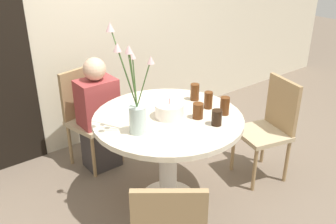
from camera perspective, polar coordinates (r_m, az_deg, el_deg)
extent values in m
plane|color=#6B5B4C|center=(3.23, 0.00, -13.16)|extent=(16.00, 16.00, 0.00)
cube|color=beige|center=(3.75, -13.16, 13.83)|extent=(8.00, 0.05, 2.60)
cylinder|color=beige|center=(2.82, 0.00, -1.10)|extent=(1.14, 1.14, 0.04)
cylinder|color=silver|center=(3.00, 0.00, -7.46)|extent=(0.14, 0.14, 0.70)
cylinder|color=silver|center=(3.22, 0.00, -12.95)|extent=(0.45, 0.45, 0.03)
cube|color=tan|center=(3.54, -11.26, -1.58)|extent=(0.48, 0.48, 0.04)
cube|color=#997A51|center=(3.57, -13.47, 2.85)|extent=(0.38, 0.12, 0.46)
cylinder|color=#997A51|center=(3.44, -11.27, -6.76)|extent=(0.03, 0.03, 0.41)
cylinder|color=#997A51|center=(3.63, -7.17, -4.62)|extent=(0.03, 0.03, 0.41)
cylinder|color=#997A51|center=(3.68, -14.69, -4.86)|extent=(0.03, 0.03, 0.41)
cylinder|color=#997A51|center=(3.86, -10.68, -2.96)|extent=(0.03, 0.03, 0.41)
cube|color=tan|center=(3.38, 14.12, -3.24)|extent=(0.49, 0.49, 0.04)
cube|color=#997A51|center=(3.38, 17.04, 1.11)|extent=(0.13, 0.38, 0.46)
cylinder|color=#997A51|center=(3.53, 9.87, -5.82)|extent=(0.03, 0.03, 0.41)
cylinder|color=#997A51|center=(3.29, 13.05, -8.59)|extent=(0.03, 0.03, 0.41)
cylinder|color=#997A51|center=(3.70, 14.33, -4.65)|extent=(0.03, 0.03, 0.41)
cylinder|color=#997A51|center=(3.48, 17.64, -7.16)|extent=(0.03, 0.03, 0.41)
cylinder|color=white|center=(2.79, 0.18, 0.24)|extent=(0.22, 0.22, 0.11)
cylinder|color=#E54C4C|center=(2.76, 0.18, 1.68)|extent=(0.01, 0.01, 0.04)
cylinder|color=#B2C6C1|center=(2.56, -4.66, -1.17)|extent=(0.12, 0.12, 0.19)
cylinder|color=#4C7538|center=(2.43, -6.19, 5.16)|extent=(0.10, 0.06, 0.42)
cone|color=beige|center=(2.37, -7.75, 9.78)|extent=(0.05, 0.05, 0.06)
cylinder|color=#4C7538|center=(2.45, -5.43, 5.02)|extent=(0.04, 0.05, 0.39)
cone|color=beige|center=(2.40, -6.17, 9.43)|extent=(0.04, 0.04, 0.04)
cylinder|color=#4C7538|center=(2.43, -5.09, 4.61)|extent=(0.04, 0.03, 0.37)
cone|color=beige|center=(2.36, -5.46, 8.68)|extent=(0.04, 0.04, 0.05)
cylinder|color=#4C7538|center=(2.40, -5.32, 4.94)|extent=(0.08, 0.06, 0.42)
cone|color=beige|center=(2.29, -5.97, 9.48)|extent=(0.05, 0.05, 0.05)
cylinder|color=#4C7538|center=(2.47, -6.74, 6.70)|extent=(0.08, 0.18, 0.52)
cone|color=beige|center=(2.46, -8.85, 12.73)|extent=(0.06, 0.06, 0.06)
cylinder|color=#4C7538|center=(2.40, -3.74, 4.21)|extent=(0.03, 0.15, 0.36)
cone|color=beige|center=(2.29, -2.64, 7.94)|extent=(0.04, 0.04, 0.05)
cylinder|color=white|center=(3.10, 0.07, 1.98)|extent=(0.19, 0.19, 0.01)
cylinder|color=black|center=(2.69, 7.44, -0.85)|extent=(0.07, 0.07, 0.12)
cylinder|color=#51280F|center=(2.85, 8.64, 0.93)|extent=(0.07, 0.07, 0.14)
cylinder|color=#51280F|center=(2.94, 6.17, 1.82)|extent=(0.07, 0.07, 0.14)
cylinder|color=#51280F|center=(3.08, 4.10, 3.06)|extent=(0.07, 0.07, 0.14)
cylinder|color=#51280F|center=(2.78, 4.59, 0.18)|extent=(0.08, 0.08, 0.12)
cube|color=#383333|center=(3.59, -10.15, -4.90)|extent=(0.31, 0.24, 0.45)
cube|color=#993838|center=(3.39, -10.71, 1.49)|extent=(0.34, 0.24, 0.42)
sphere|color=#D1A889|center=(3.28, -11.15, 6.45)|extent=(0.20, 0.20, 0.20)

